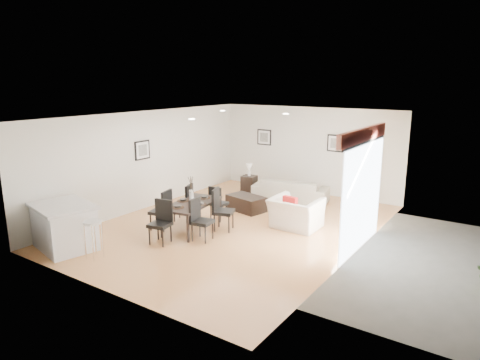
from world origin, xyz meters
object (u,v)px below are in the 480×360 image
Objects in this scene: dining_chair_enear at (199,217)px; bar_stool at (93,226)px; sofa at (291,190)px; dining_table at (192,205)px; dining_chair_wfar at (186,201)px; dining_chair_head at (162,219)px; coffee_table at (246,203)px; armchair at (296,213)px; kitchen_island at (64,226)px; dining_chair_foot at (217,201)px; dining_chair_efar at (220,207)px; side_table at (249,184)px; dining_chair_wnear at (163,208)px.

dining_chair_enear is 1.21× the size of bar_stool.
sofa is 1.28× the size of dining_table.
dining_chair_enear is (1.13, -0.85, 0.00)m from dining_chair_wfar.
dining_chair_head reaches higher than dining_table.
coffee_table is (-0.34, 2.43, -0.32)m from dining_chair_enear.
kitchen_island is (-3.49, -3.90, 0.12)m from armchair.
armchair reaches higher than coffee_table.
dining_chair_foot reaches higher than sofa.
dining_chair_efar is at bearing -65.97° from coffee_table.
kitchen_island is 2.02× the size of bar_stool.
dining_chair_efar reaches higher than kitchen_island.
kitchen_island is at bearing 65.50° from dining_chair_foot.
dining_chair_efar reaches higher than armchair.
dining_chair_efar is at bearing 73.79° from sofa.
dining_chair_enear is 1.70× the size of side_table.
dining_chair_foot is 3.45m from bar_stool.
dining_chair_head reaches higher than bar_stool.
dining_chair_wfar is 1.13m from dining_chair_efar.
kitchen_island is 0.98m from bar_stool.
dining_chair_wnear is 1.36m from dining_chair_efar.
dining_table is (-2.00, -1.50, 0.23)m from armchair.
sofa is 4.03m from dining_chair_enear.
dining_chair_foot is at bearing 13.98° from armchair.
sofa is 2.14× the size of coffee_table.
dining_chair_efar reaches higher than dining_table.
side_table is at bearing 91.79° from bar_stool.
dining_chair_wnear reaches higher than dining_table.
kitchen_island reaches higher than dining_chair_wfar.
dining_chair_head is (-0.79, -4.60, 0.21)m from sofa.
dining_chair_efar is 0.85m from dining_chair_foot.
bar_stool is (-1.10, -1.98, 0.14)m from dining_chair_enear.
bar_stool is at bearing 80.27° from dining_chair_foot.
dining_chair_efar is 3.45m from kitchen_island.
dining_chair_wnear reaches higher than bar_stool.
armchair is at bearing 111.84° from dining_chair_wnear.
dining_chair_efar is at bearing 38.03° from armchair.
armchair is 1.20× the size of dining_chair_head.
dining_chair_wnear reaches higher than dining_chair_wfar.
coffee_table is at bearing -0.83° from dining_chair_enear.
dining_chair_enear is at bearing 57.08° from kitchen_island.
sofa is 3.45m from dining_chair_wfar.
bar_stool is (-0.52, -1.41, 0.14)m from dining_chair_head.
armchair is 1.46× the size of bar_stool.
armchair is at bearing 27.52° from dining_table.
dining_chair_efar is 0.98× the size of coffee_table.
dining_chair_head is 4.69m from side_table.
sofa reaches higher than coffee_table.
dining_chair_head is (0.55, -1.42, 0.00)m from dining_chair_wfar.
armchair reaches higher than dining_table.
dining_chair_foot is at bearing -90.11° from coffee_table.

